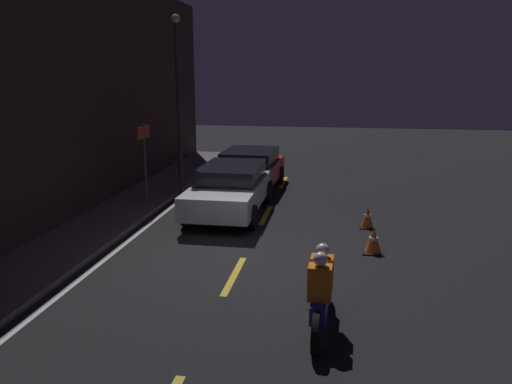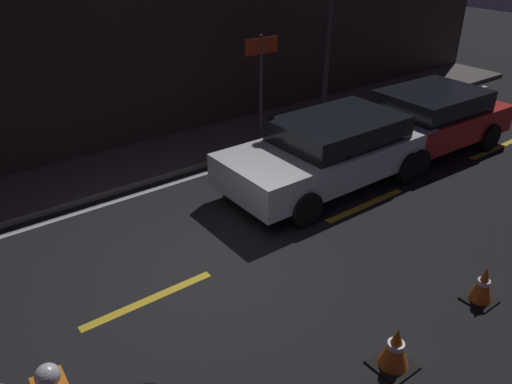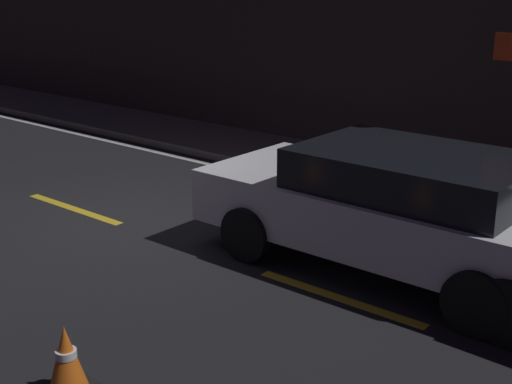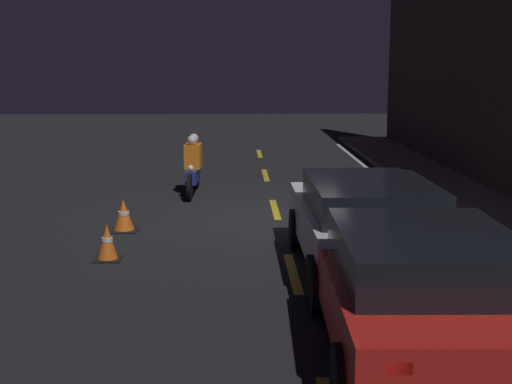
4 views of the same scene
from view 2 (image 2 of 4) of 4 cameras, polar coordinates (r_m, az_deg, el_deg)
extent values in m
plane|color=black|center=(7.73, -5.42, -9.29)|extent=(56.00, 56.00, 0.00)
cube|color=#605B56|center=(11.00, -17.06, 2.06)|extent=(28.00, 1.86, 0.13)
cube|color=gold|center=(7.39, -12.15, -11.95)|extent=(2.00, 0.14, 0.01)
cube|color=gold|center=(9.67, 12.42, -1.47)|extent=(2.00, 0.14, 0.01)
cube|color=gold|center=(13.15, 25.67, 4.50)|extent=(2.00, 0.14, 0.01)
cube|color=silver|center=(10.03, -14.55, -0.61)|extent=(25.20, 0.14, 0.01)
cube|color=silver|center=(10.02, 8.32, 4.09)|extent=(4.50, 1.84, 0.63)
cube|color=black|center=(9.96, 9.46, 7.20)|extent=(2.48, 1.66, 0.44)
cube|color=red|center=(11.22, 18.72, 6.44)|extent=(0.06, 0.20, 0.10)
cube|color=red|center=(11.88, 14.08, 8.29)|extent=(0.06, 0.20, 0.10)
cylinder|color=black|center=(8.71, 5.73, -1.99)|extent=(0.65, 0.18, 0.65)
cylinder|color=black|center=(9.94, -1.22, 2.21)|extent=(0.65, 0.18, 0.65)
cylinder|color=black|center=(10.61, 17.01, 2.66)|extent=(0.65, 0.18, 0.65)
cylinder|color=black|center=(11.64, 10.04, 5.81)|extent=(0.65, 0.18, 0.65)
cube|color=red|center=(12.19, 18.57, 7.36)|extent=(4.20, 2.02, 0.62)
cube|color=black|center=(12.19, 19.56, 9.86)|extent=(2.33, 1.77, 0.45)
cube|color=red|center=(13.50, 26.12, 8.60)|extent=(0.07, 0.20, 0.10)
cube|color=red|center=(14.09, 21.88, 10.20)|extent=(0.07, 0.20, 0.10)
cylinder|color=black|center=(10.84, 17.94, 3.05)|extent=(0.66, 0.20, 0.65)
cylinder|color=black|center=(11.92, 11.03, 6.25)|extent=(0.66, 0.20, 0.65)
cylinder|color=black|center=(12.87, 25.11, 5.71)|extent=(0.66, 0.20, 0.65)
cylinder|color=black|center=(13.79, 18.67, 8.33)|extent=(0.66, 0.20, 0.65)
sphere|color=silver|center=(4.93, -22.73, -18.81)|extent=(0.22, 0.22, 0.22)
cube|color=black|center=(6.58, 15.33, -18.48)|extent=(0.48, 0.48, 0.03)
cone|color=orange|center=(6.37, 15.67, -16.66)|extent=(0.37, 0.37, 0.56)
cylinder|color=white|center=(6.35, 15.71, -16.48)|extent=(0.20, 0.20, 0.07)
cube|color=black|center=(7.88, 24.13, -11.18)|extent=(0.41, 0.41, 0.03)
cone|color=orange|center=(7.71, 24.56, -9.51)|extent=(0.31, 0.31, 0.55)
cylinder|color=white|center=(7.69, 24.60, -9.35)|extent=(0.17, 0.17, 0.07)
cylinder|color=#4C4C51|center=(11.91, 0.55, 11.90)|extent=(0.08, 0.08, 2.40)
cube|color=red|center=(11.68, 0.57, 16.37)|extent=(0.90, 0.05, 0.36)
cylinder|color=#333338|center=(12.01, 8.28, 18.70)|extent=(0.14, 0.14, 5.50)
camera|label=1|loc=(7.92, -98.05, -10.23)|focal=35.00mm
camera|label=3|loc=(10.32, 55.59, 8.32)|focal=50.00mm
camera|label=4|loc=(17.23, 39.88, 16.70)|focal=50.00mm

